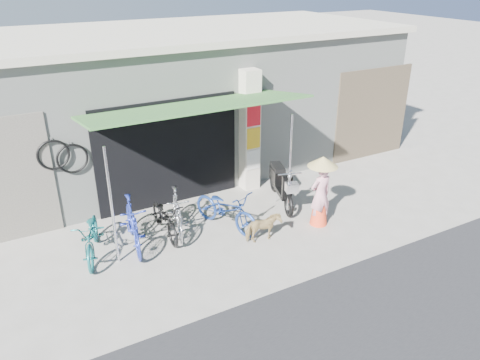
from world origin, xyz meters
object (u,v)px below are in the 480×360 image
street_dog (263,228)px  bike_silver (177,213)px  bike_black (165,218)px  bike_blue (133,224)px  nun (321,191)px  bike_teal (92,236)px  bike_navy (226,209)px  moped (281,184)px

street_dog → bike_silver: bearing=55.0°
bike_black → street_dog: bike_black is taller
bike_blue → street_dog: 2.62m
nun → bike_teal: bearing=-14.9°
bike_navy → street_dog: bearing=-84.6°
bike_blue → nun: size_ratio=1.07×
bike_silver → street_dog: size_ratio=2.18×
bike_black → bike_navy: bike_navy is taller
nun → bike_blue: bearing=-16.8°
bike_navy → moped: moped is taller
bike_black → bike_blue: bearing=-168.7°
bike_silver → bike_navy: (0.99, -0.31, -0.02)m
bike_black → bike_silver: bike_silver is taller
bike_silver → nun: 3.08m
bike_navy → nun: size_ratio=1.08×
bike_navy → bike_black: bearing=143.5°
bike_blue → bike_black: bearing=17.9°
moped → bike_teal: bearing=-160.2°
bike_silver → bike_teal: bearing=-163.9°
bike_teal → bike_blue: 0.79m
bike_teal → bike_black: size_ratio=1.09×
bike_teal → bike_black: bearing=19.2°
moped → nun: nun is taller
bike_blue → bike_navy: 1.98m
street_dog → bike_blue: bearing=70.2°
bike_teal → bike_navy: size_ratio=0.97×
street_dog → moped: 1.82m
bike_black → street_dog: (1.66, -1.20, -0.10)m
bike_blue → street_dog: bearing=-16.2°
nun → bike_black: bearing=-22.1°
bike_blue → bike_teal: bearing=-175.8°
bike_blue → moped: 3.65m
bike_blue → street_dog: bike_blue is taller
bike_teal → bike_blue: bearing=12.6°
moped → nun: bearing=-64.4°
bike_navy → moped: 1.74m
bike_black → moped: (2.93, 0.09, 0.08)m
street_dog → bike_navy: bearing=30.6°
street_dog → bike_teal: bearing=74.8°
street_dog → moped: moped is taller
bike_blue → bike_silver: size_ratio=1.08×
bike_blue → bike_navy: size_ratio=0.99×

